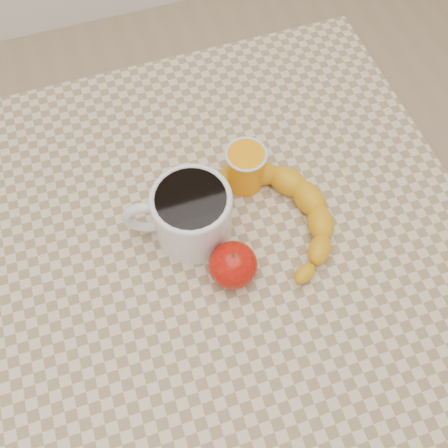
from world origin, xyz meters
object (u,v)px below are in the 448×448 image
object	(u,v)px
apple	(233,265)
coffee_mug	(190,213)
orange_juice_glass	(245,167)
table	(224,252)
banana	(276,213)

from	to	relation	value
apple	coffee_mug	bearing A→B (deg)	112.32
orange_juice_glass	table	bearing A→B (deg)	-128.78
table	orange_juice_glass	size ratio (longest dim) A/B	10.02
coffee_mug	table	bearing A→B (deg)	-17.55
apple	table	bearing A→B (deg)	81.55
coffee_mug	banana	distance (m)	0.14
table	banana	bearing A→B (deg)	-6.44
coffee_mug	orange_juice_glass	world-z (taller)	coffee_mug
coffee_mug	apple	world-z (taller)	coffee_mug
table	apple	world-z (taller)	apple
orange_juice_glass	banana	distance (m)	0.09
coffee_mug	banana	world-z (taller)	coffee_mug
table	coffee_mug	xyz separation A→B (m)	(-0.05, 0.02, 0.14)
orange_juice_glass	apple	size ratio (longest dim) A/B	0.92
table	orange_juice_glass	distance (m)	0.16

